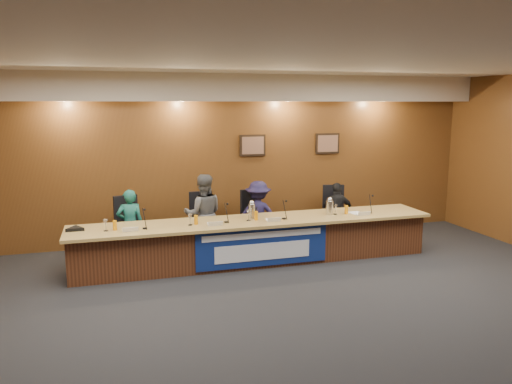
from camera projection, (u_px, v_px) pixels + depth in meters
floor at (309, 319)px, 6.26m from camera, size 10.00×10.00×0.00m
ceiling at (315, 56)px, 5.69m from camera, size 10.00×8.00×0.04m
wall_back at (233, 158)px, 9.75m from camera, size 10.00×0.04×3.20m
soffit at (235, 88)px, 9.28m from camera, size 10.00×0.50×0.50m
dais_body at (256, 242)px, 8.46m from camera, size 6.00×0.80×0.70m
dais_top at (256, 221)px, 8.35m from camera, size 6.10×0.95×0.05m
banner at (263, 247)px, 8.07m from camera, size 2.20×0.02×0.65m
banner_text_upper at (263, 235)px, 8.02m from camera, size 2.00×0.01×0.10m
banner_text_lower at (263, 252)px, 8.07m from camera, size 1.60×0.01×0.28m
wall_photo_left at (253, 145)px, 9.79m from camera, size 0.52×0.04×0.42m
wall_photo_right at (327, 143)px, 10.24m from camera, size 0.52×0.04×0.42m
panelist_a at (130, 225)px, 8.55m from camera, size 0.45×0.29×1.23m
panelist_b at (203, 214)px, 8.88m from camera, size 0.76×0.63×1.44m
panelist_c at (258, 215)px, 9.18m from camera, size 0.93×0.72×1.27m
panelist_d at (337, 213)px, 9.63m from camera, size 0.72×0.39×1.17m
office_chair_a at (130, 231)px, 8.67m from camera, size 0.58×0.58×0.08m
office_chair_b at (203, 226)px, 9.02m from camera, size 0.50×0.50×0.08m
office_chair_c at (257, 222)px, 9.30m from camera, size 0.60×0.60×0.08m
office_chair_d at (335, 217)px, 9.75m from camera, size 0.59×0.59×0.08m
nameplate_a at (130, 229)px, 7.54m from camera, size 0.24×0.08×0.10m
microphone_a at (145, 228)px, 7.72m from camera, size 0.07×0.07×0.02m
juice_glass_a at (115, 225)px, 7.64m from camera, size 0.06×0.06×0.15m
water_glass_a at (106, 225)px, 7.58m from camera, size 0.08×0.08×0.18m
nameplate_b at (216, 223)px, 7.90m from camera, size 0.24×0.08×0.10m
microphone_b at (226, 222)px, 8.13m from camera, size 0.07×0.07×0.02m
juice_glass_b at (196, 220)px, 8.00m from camera, size 0.06×0.06×0.15m
water_glass_b at (190, 220)px, 7.94m from camera, size 0.08×0.08×0.18m
nameplate_c at (274, 219)px, 8.17m from camera, size 0.24×0.08×0.10m
microphone_c at (284, 218)px, 8.37m from camera, size 0.07×0.07×0.02m
juice_glass_c at (256, 216)px, 8.29m from camera, size 0.06×0.06×0.15m
water_glass_c at (249, 215)px, 8.25m from camera, size 0.08×0.08×0.18m
nameplate_d at (364, 213)px, 8.62m from camera, size 0.24×0.08×0.10m
microphone_d at (369, 212)px, 8.84m from camera, size 0.07×0.07×0.02m
juice_glass_d at (346, 210)px, 8.75m from camera, size 0.06×0.06×0.15m
water_glass_d at (335, 209)px, 8.70m from camera, size 0.08×0.08×0.18m
carafe_mid at (252, 211)px, 8.40m from camera, size 0.12×0.12×0.25m
carafe_right at (330, 208)px, 8.69m from camera, size 0.13×0.13×0.24m
speakerphone at (75, 229)px, 7.63m from camera, size 0.32×0.32×0.05m
paper_stack at (357, 213)px, 8.81m from camera, size 0.26×0.33×0.01m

